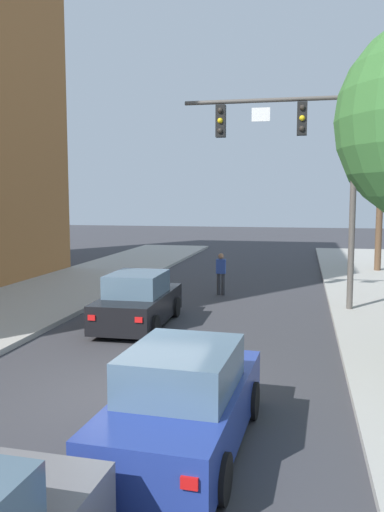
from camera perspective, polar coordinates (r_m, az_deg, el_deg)
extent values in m
plane|color=#38383D|center=(10.52, -5.91, -14.74)|extent=(120.00, 120.00, 0.00)
cylinder|color=#514C47|center=(17.78, 17.08, 6.43)|extent=(0.20, 0.20, 7.50)
cylinder|color=#514C47|center=(18.03, 8.24, 16.38)|extent=(5.54, 0.14, 0.14)
cube|color=black|center=(17.89, 11.86, 14.37)|extent=(0.32, 0.28, 1.05)
sphere|color=#2D2823|center=(17.79, 11.88, 15.49)|extent=(0.18, 0.18, 0.18)
sphere|color=yellow|center=(17.74, 11.86, 14.44)|extent=(0.18, 0.18, 0.18)
sphere|color=#2D2823|center=(17.70, 11.83, 13.38)|extent=(0.18, 0.18, 0.18)
cube|color=black|center=(18.10, 3.14, 14.39)|extent=(0.32, 0.28, 1.05)
sphere|color=#2D2823|center=(18.01, 3.07, 15.50)|extent=(0.18, 0.18, 0.18)
sphere|color=yellow|center=(17.96, 3.07, 14.46)|extent=(0.18, 0.18, 0.18)
sphere|color=#2D2823|center=(17.91, 3.06, 13.42)|extent=(0.18, 0.18, 0.18)
cube|color=white|center=(17.96, 7.48, 14.98)|extent=(0.60, 0.03, 0.44)
cube|color=black|center=(15.75, -5.79, -5.50)|extent=(1.77, 4.23, 0.80)
cube|color=slate|center=(15.47, -5.98, -3.00)|extent=(1.53, 2.02, 0.64)
cylinder|color=black|center=(17.25, -7.10, -5.30)|extent=(0.23, 0.64, 0.64)
cylinder|color=black|center=(16.82, -1.85, -5.55)|extent=(0.23, 0.64, 0.64)
cylinder|color=black|center=(14.86, -10.25, -7.24)|extent=(0.23, 0.64, 0.64)
cylinder|color=black|center=(14.36, -4.18, -7.63)|extent=(0.23, 0.64, 0.64)
cube|color=red|center=(13.97, -10.85, -6.60)|extent=(0.20, 0.04, 0.14)
cube|color=red|center=(13.56, -5.81, -6.91)|extent=(0.20, 0.04, 0.14)
cube|color=navy|center=(8.27, -0.73, -16.54)|extent=(1.91, 4.28, 0.80)
cube|color=slate|center=(7.88, -1.04, -12.12)|extent=(1.60, 2.07, 0.64)
cylinder|color=black|center=(9.73, -3.33, -14.47)|extent=(0.25, 0.65, 0.64)
cylinder|color=black|center=(9.39, 6.43, -15.31)|extent=(0.25, 0.65, 0.64)
cylinder|color=black|center=(7.52, -9.99, -21.11)|extent=(0.25, 0.65, 0.64)
cylinder|color=black|center=(7.06, 3.04, -22.95)|extent=(0.25, 0.65, 0.64)
cube|color=red|center=(6.63, -11.81, -21.59)|extent=(0.20, 0.05, 0.14)
cube|color=red|center=(6.23, -0.30, -23.44)|extent=(0.20, 0.05, 0.14)
cylinder|color=#333338|center=(20.60, 2.90, -3.06)|extent=(0.14, 0.14, 0.85)
cylinder|color=#333338|center=(20.57, 3.40, -3.08)|extent=(0.14, 0.14, 0.85)
cube|color=#2D4799|center=(20.49, 3.16, -1.13)|extent=(0.36, 0.22, 0.56)
sphere|color=#9E7051|center=(20.44, 3.17, -0.01)|extent=(0.22, 0.22, 0.22)
cylinder|color=brown|center=(27.96, 19.61, 2.63)|extent=(0.32, 0.32, 4.03)
sphere|color=#2D6028|center=(27.97, 19.86, 9.47)|extent=(3.54, 3.54, 3.54)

